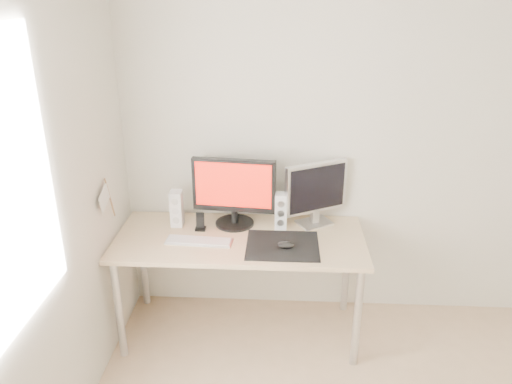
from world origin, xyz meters
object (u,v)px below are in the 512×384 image
object	(u,v)px
mouse	(286,245)
phone_dock	(200,225)
main_monitor	(234,190)
desk	(240,248)
speaker_left	(177,209)
keyboard	(199,241)
second_monitor	(316,191)
speaker_right	(281,211)

from	to	relation	value
mouse	phone_dock	world-z (taller)	phone_dock
main_monitor	phone_dock	world-z (taller)	main_monitor
desk	phone_dock	world-z (taller)	phone_dock
speaker_left	phone_dock	xyz separation A→B (m)	(0.16, -0.06, -0.09)
mouse	desk	distance (m)	0.34
keyboard	speaker_left	bearing A→B (deg)	128.11
main_monitor	second_monitor	size ratio (longest dim) A/B	1.27
speaker_left	second_monitor	bearing A→B (deg)	4.37
second_monitor	phone_dock	world-z (taller)	second_monitor
main_monitor	phone_dock	xyz separation A→B (m)	(-0.22, -0.09, -0.22)
speaker_right	second_monitor	bearing A→B (deg)	16.81
speaker_left	keyboard	bearing A→B (deg)	-51.89
desk	speaker_right	distance (m)	0.36
main_monitor	keyboard	bearing A→B (deg)	-127.83
keyboard	phone_dock	size ratio (longest dim) A/B	3.48
second_monitor	speaker_right	xyz separation A→B (m)	(-0.23, -0.07, -0.12)
mouse	main_monitor	distance (m)	0.52
desk	second_monitor	bearing A→B (deg)	24.12
phone_dock	desk	bearing A→B (deg)	-18.36
main_monitor	keyboard	distance (m)	0.41
mouse	second_monitor	size ratio (longest dim) A/B	0.24
desk	keyboard	xyz separation A→B (m)	(-0.25, -0.08, 0.09)
main_monitor	desk	bearing A→B (deg)	-73.97
mouse	phone_dock	distance (m)	0.60
desk	main_monitor	bearing A→B (deg)	106.03
mouse	phone_dock	size ratio (longest dim) A/B	0.86
speaker_right	keyboard	size ratio (longest dim) A/B	0.57
speaker_right	keyboard	bearing A→B (deg)	-155.52
phone_dock	speaker_right	bearing A→B (deg)	6.59
desk	speaker_left	size ratio (longest dim) A/B	6.52
mouse	speaker_right	distance (m)	0.30
speaker_right	phone_dock	distance (m)	0.54
speaker_left	main_monitor	bearing A→B (deg)	4.02
second_monitor	phone_dock	xyz separation A→B (m)	(-0.76, -0.13, -0.20)
mouse	keyboard	world-z (taller)	mouse
desk	speaker_right	bearing A→B (deg)	29.95
main_monitor	second_monitor	xyz separation A→B (m)	(0.54, 0.04, -0.01)
second_monitor	speaker_left	xyz separation A→B (m)	(-0.92, -0.07, -0.12)
speaker_right	main_monitor	bearing A→B (deg)	175.29
desk	main_monitor	xyz separation A→B (m)	(-0.05, 0.18, 0.33)
keyboard	phone_dock	distance (m)	0.18
main_monitor	keyboard	xyz separation A→B (m)	(-0.20, -0.26, -0.25)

